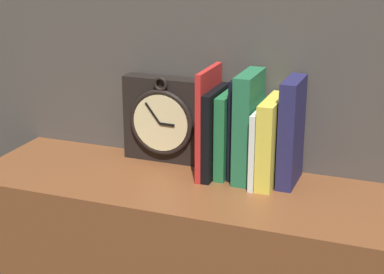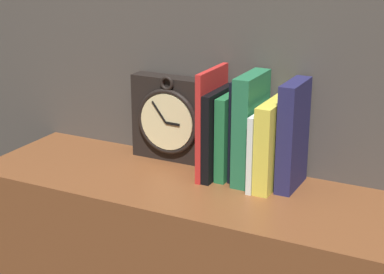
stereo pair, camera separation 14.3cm
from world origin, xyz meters
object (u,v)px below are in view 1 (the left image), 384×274
object	(u,v)px
book_slot0_red	(209,122)
book_slot7_navy	(291,132)
book_slot4_green	(248,126)
clock	(165,120)
book_slot1_black	(215,132)
book_slot5_white	(260,145)
book_slot2_green	(227,134)
book_slot3_black	(237,127)
book_slot6_yellow	(272,141)

from	to	relation	value
book_slot0_red	book_slot7_navy	world-z (taller)	book_slot0_red
book_slot0_red	book_slot4_green	distance (m)	0.09
clock	book_slot4_green	xyz separation A→B (m)	(0.22, -0.04, 0.02)
clock	book_slot1_black	distance (m)	0.15
book_slot4_green	book_slot5_white	bearing A→B (deg)	-15.10
book_slot2_green	book_slot3_black	world-z (taller)	book_slot3_black
book_slot1_black	book_slot6_yellow	bearing A→B (deg)	-0.96
book_slot7_navy	book_slot6_yellow	bearing A→B (deg)	-161.73
book_slot2_green	book_slot4_green	bearing A→B (deg)	-6.11
book_slot2_green	book_slot5_white	size ratio (longest dim) A/B	1.13
book_slot1_black	book_slot2_green	world-z (taller)	book_slot1_black
book_slot5_white	book_slot7_navy	xyz separation A→B (m)	(0.07, 0.01, 0.03)
book_slot3_black	book_slot4_green	xyz separation A→B (m)	(0.03, -0.01, 0.01)
book_slot2_green	book_slot7_navy	size ratio (longest dim) A/B	0.81
book_slot0_red	book_slot2_green	xyz separation A→B (m)	(0.04, 0.01, -0.03)
clock	book_slot0_red	world-z (taller)	book_slot0_red
book_slot2_green	book_slot5_white	bearing A→B (deg)	-9.54
book_slot7_navy	clock	bearing A→B (deg)	174.34
book_slot1_black	book_slot3_black	distance (m)	0.05
book_slot1_black	book_slot4_green	world-z (taller)	book_slot4_green
clock	book_slot3_black	distance (m)	0.20
book_slot6_yellow	book_slot3_black	bearing A→B (deg)	167.47
book_slot2_green	book_slot6_yellow	xyz separation A→B (m)	(0.11, -0.01, 0.00)
book_slot2_green	book_slot7_navy	distance (m)	0.15
book_slot7_navy	book_slot5_white	bearing A→B (deg)	-167.71
book_slot4_green	book_slot6_yellow	size ratio (longest dim) A/B	1.27
book_slot5_white	clock	bearing A→B (deg)	169.68
book_slot4_green	book_slot2_green	bearing A→B (deg)	173.89
clock	book_slot7_navy	distance (m)	0.33
book_slot2_green	book_slot3_black	size ratio (longest dim) A/B	0.84
clock	book_slot7_navy	size ratio (longest dim) A/B	0.90
book_slot1_black	book_slot3_black	bearing A→B (deg)	19.44
book_slot1_black	book_slot5_white	xyz separation A→B (m)	(0.11, -0.00, -0.02)
book_slot0_red	book_slot5_white	xyz separation A→B (m)	(0.13, -0.00, -0.04)
book_slot4_green	book_slot7_navy	bearing A→B (deg)	3.54
book_slot5_white	book_slot3_black	bearing A→B (deg)	161.67
book_slot6_yellow	book_slot7_navy	xyz separation A→B (m)	(0.04, 0.01, 0.02)
book_slot0_red	book_slot4_green	bearing A→B (deg)	3.91
clock	book_slot2_green	bearing A→B (deg)	-10.70
book_slot4_green	book_slot6_yellow	distance (m)	0.06
clock	book_slot1_black	size ratio (longest dim) A/B	1.06
book_slot3_black	book_slot6_yellow	size ratio (longest dim) A/B	1.19
clock	book_slot6_yellow	size ratio (longest dim) A/B	1.11
book_slot5_white	book_slot6_yellow	xyz separation A→B (m)	(0.03, 0.00, 0.01)
clock	book_slot7_navy	bearing A→B (deg)	-5.66
book_slot3_black	book_slot4_green	size ratio (longest dim) A/B	0.94
clock	book_slot4_green	distance (m)	0.23
book_slot2_green	book_slot6_yellow	size ratio (longest dim) A/B	1.00
book_slot1_black	book_slot0_red	bearing A→B (deg)	-175.97
book_slot3_black	book_slot4_green	world-z (taller)	book_slot4_green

